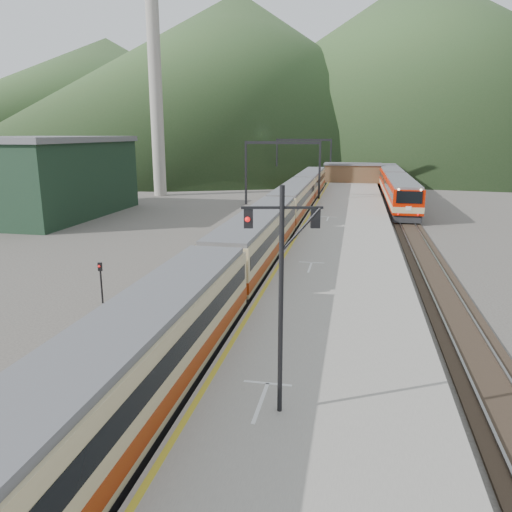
# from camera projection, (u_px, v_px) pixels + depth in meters

# --- Properties ---
(track_main) EXTENTS (2.60, 200.00, 0.23)m
(track_main) POSITION_uv_depth(u_px,v_px,m) (288.00, 227.00, 48.50)
(track_main) COLOR black
(track_main) RESTS_ON ground
(track_far) EXTENTS (2.60, 200.00, 0.23)m
(track_far) POSITION_uv_depth(u_px,v_px,m) (238.00, 225.00, 49.46)
(track_far) COLOR black
(track_far) RESTS_ON ground
(track_second) EXTENTS (2.60, 200.00, 0.23)m
(track_second) POSITION_uv_depth(u_px,v_px,m) (411.00, 232.00, 46.30)
(track_second) COLOR black
(track_second) RESTS_ON ground
(platform) EXTENTS (8.00, 100.00, 1.00)m
(platform) POSITION_uv_depth(u_px,v_px,m) (346.00, 229.00, 45.42)
(platform) COLOR gray
(platform) RESTS_ON ground
(gantry_near) EXTENTS (9.55, 0.25, 8.00)m
(gantry_near) POSITION_uv_depth(u_px,v_px,m) (282.00, 161.00, 62.00)
(gantry_near) COLOR black
(gantry_near) RESTS_ON ground
(gantry_far) EXTENTS (9.55, 0.25, 8.00)m
(gantry_far) POSITION_uv_depth(u_px,v_px,m) (304.00, 153.00, 85.79)
(gantry_far) COLOR black
(gantry_far) RESTS_ON ground
(warehouse) EXTENTS (14.50, 20.50, 8.60)m
(warehouse) POSITION_uv_depth(u_px,v_px,m) (38.00, 177.00, 54.74)
(warehouse) COLOR black
(warehouse) RESTS_ON ground
(smokestack) EXTENTS (1.80, 1.80, 30.00)m
(smokestack) POSITION_uv_depth(u_px,v_px,m) (156.00, 89.00, 70.06)
(smokestack) COLOR #9E998E
(smokestack) RESTS_ON ground
(station_shed) EXTENTS (9.40, 4.40, 3.10)m
(station_shed) POSITION_uv_depth(u_px,v_px,m) (353.00, 172.00, 82.99)
(station_shed) COLOR brown
(station_shed) RESTS_ON platform
(hill_a) EXTENTS (180.00, 180.00, 60.00)m
(hill_a) POSITION_uv_depth(u_px,v_px,m) (239.00, 77.00, 191.71)
(hill_a) COLOR #2F4D25
(hill_a) RESTS_ON ground
(hill_b) EXTENTS (220.00, 220.00, 75.00)m
(hill_b) POSITION_uv_depth(u_px,v_px,m) (418.00, 65.00, 214.59)
(hill_b) COLOR #2F4D25
(hill_b) RESTS_ON ground
(hill_d) EXTENTS (200.00, 200.00, 55.00)m
(hill_d) POSITION_uv_depth(u_px,v_px,m) (109.00, 96.00, 255.19)
(hill_d) COLOR #2F4D25
(hill_d) RESTS_ON ground
(main_train) EXTENTS (2.79, 76.57, 3.41)m
(main_train) POSITION_uv_depth(u_px,v_px,m) (279.00, 217.00, 42.72)
(main_train) COLOR tan
(main_train) RESTS_ON track_main
(second_train) EXTENTS (3.02, 41.16, 3.69)m
(second_train) POSITION_uv_depth(u_px,v_px,m) (395.00, 184.00, 68.70)
(second_train) COLOR #BE1700
(second_train) RESTS_ON track_second
(signal_mast) EXTENTS (2.17, 0.59, 6.65)m
(signal_mast) POSITION_uv_depth(u_px,v_px,m) (281.00, 279.00, 13.77)
(signal_mast) COLOR black
(signal_mast) RESTS_ON platform
(short_signal_b) EXTENTS (0.24, 0.19, 2.27)m
(short_signal_b) POSITION_uv_depth(u_px,v_px,m) (227.00, 245.00, 34.39)
(short_signal_b) COLOR black
(short_signal_b) RESTS_ON ground
(short_signal_c) EXTENTS (0.26, 0.22, 2.27)m
(short_signal_c) POSITION_uv_depth(u_px,v_px,m) (101.00, 277.00, 26.70)
(short_signal_c) COLOR black
(short_signal_c) RESTS_ON ground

